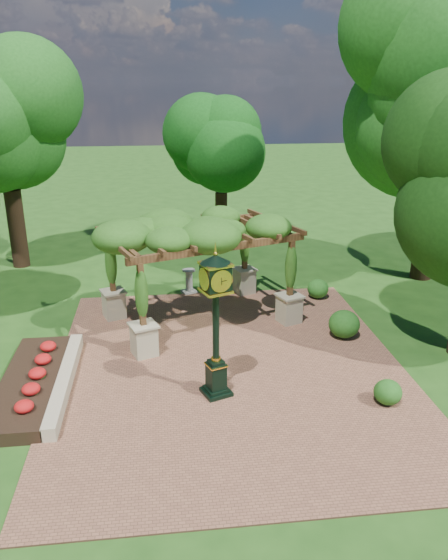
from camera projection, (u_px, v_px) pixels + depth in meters
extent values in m
plane|color=#1E4714|center=(235.00, 386.00, 14.94)|extent=(120.00, 120.00, 0.00)
cube|color=brown|center=(230.00, 368.00, 15.87)|extent=(10.00, 12.00, 0.04)
cube|color=#C6B793|center=(65.00, 381.00, 14.83)|extent=(0.35, 5.00, 0.40)
cube|color=red|center=(31.00, 384.00, 14.74)|extent=(1.50, 5.00, 0.36)
cube|color=black|center=(216.00, 392.00, 14.52)|extent=(0.89, 0.89, 0.10)
cube|color=black|center=(216.00, 376.00, 14.36)|extent=(0.56, 0.56, 0.78)
cube|color=yellow|center=(216.00, 365.00, 14.24)|extent=(0.62, 0.62, 0.03)
cylinder|color=black|center=(216.00, 325.00, 13.85)|extent=(0.22, 0.22, 1.99)
cube|color=black|center=(216.00, 277.00, 13.41)|extent=(0.78, 0.78, 0.61)
cylinder|color=beige|center=(221.00, 281.00, 13.15)|extent=(0.50, 0.21, 0.52)
cone|color=black|center=(215.00, 259.00, 13.24)|extent=(1.00, 1.00, 0.22)
sphere|color=yellow|center=(215.00, 254.00, 13.20)|extent=(0.12, 0.12, 0.12)
cube|color=tan|center=(144.00, 340.00, 16.47)|extent=(0.88, 0.88, 0.94)
cube|color=#56371D|center=(142.00, 294.00, 15.95)|extent=(0.22, 0.22, 1.94)
cube|color=tan|center=(289.00, 309.00, 18.72)|extent=(0.88, 0.88, 0.94)
cube|color=#56371D|center=(291.00, 268.00, 18.21)|extent=(0.22, 0.22, 1.94)
cube|color=tan|center=(114.00, 305.00, 19.09)|extent=(0.88, 0.88, 0.94)
cube|color=#56371D|center=(111.00, 264.00, 18.58)|extent=(0.22, 0.22, 1.94)
cube|color=tan|center=(244.00, 281.00, 21.34)|extent=(0.88, 0.88, 0.94)
cube|color=#56371D|center=(245.00, 244.00, 20.83)|extent=(0.22, 0.22, 1.94)
cube|color=#56371D|center=(221.00, 248.00, 16.72)|extent=(5.74, 2.26, 0.23)
cube|color=#56371D|center=(181.00, 225.00, 19.34)|extent=(5.74, 2.26, 0.23)
ellipsoid|color=#275418|center=(199.00, 228.00, 17.93)|extent=(7.01, 5.65, 1.05)
cube|color=#9C9C94|center=(189.00, 292.00, 21.52)|extent=(0.67, 0.67, 0.10)
cylinder|color=#9C9C94|center=(189.00, 281.00, 21.37)|extent=(0.34, 0.34, 0.87)
cylinder|color=#9C9C94|center=(189.00, 270.00, 21.22)|extent=(0.64, 0.64, 0.05)
ellipsoid|color=#205418|center=(388.00, 392.00, 13.99)|extent=(0.95, 0.95, 0.65)
ellipsoid|color=#205417|center=(344.00, 324.00, 17.60)|extent=(1.33, 1.33, 0.90)
ellipsoid|color=#26641D|center=(318.00, 289.00, 20.84)|extent=(0.89, 0.89, 0.72)
cylinder|color=black|center=(17.00, 229.00, 24.12)|extent=(0.73, 0.73, 3.45)
ellipsoid|color=#1D5418|center=(3.00, 125.00, 22.59)|extent=(4.44, 4.44, 5.44)
cylinder|color=#321D14|center=(221.00, 217.00, 28.07)|extent=(0.62, 0.62, 2.55)
ellipsoid|color=#104311|center=(221.00, 152.00, 26.94)|extent=(4.14, 4.14, 4.02)
cylinder|color=black|center=(427.00, 226.00, 22.46)|extent=(0.86, 0.86, 4.51)
ellipsoid|color=#23631C|center=(447.00, 75.00, 20.47)|extent=(6.34, 6.34, 7.13)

